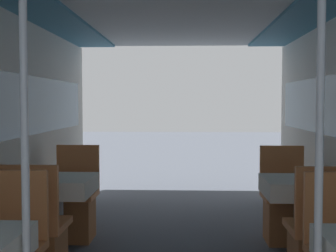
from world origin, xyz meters
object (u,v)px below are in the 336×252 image
chair_left_far_1 (74,210)px  dining_table_right_1 (300,191)px  support_pole_right_0 (319,168)px  chair_right_near_1 (319,250)px  dining_table_left_1 (58,190)px  chair_left_near_1 (36,247)px  support_pole_left_0 (25,166)px  chair_right_far_1 (285,212)px

chair_left_far_1 → dining_table_right_1: 2.18m
chair_left_far_1 → support_pole_right_0: 3.03m
chair_right_near_1 → dining_table_left_1: bearing=164.2°
chair_left_near_1 → chair_right_near_1: size_ratio=1.00×
chair_left_far_1 → chair_right_near_1: (2.07, -1.18, 0.00)m
chair_left_near_1 → chair_left_far_1: bearing=90.0°
chair_left_far_1 → chair_right_near_1: 2.38m
support_pole_left_0 → chair_left_near_1: size_ratio=2.29×
chair_right_near_1 → dining_table_right_1: bearing=90.0°
chair_left_far_1 → dining_table_right_1: size_ratio=1.29×
chair_left_near_1 → chair_right_near_1: (2.07, 0.00, 0.00)m
support_pole_right_0 → chair_left_far_1: bearing=126.2°
chair_left_far_1 → chair_right_far_1: same height
dining_table_right_1 → chair_right_near_1: size_ratio=0.78×
dining_table_left_1 → chair_left_far_1: size_ratio=0.78×
chair_left_far_1 → support_pole_right_0: size_ratio=0.44×
chair_right_near_1 → chair_right_far_1: size_ratio=1.00×
chair_left_far_1 → chair_right_far_1: bearing=-180.0°
dining_table_left_1 → dining_table_right_1: 2.07m
chair_left_near_1 → chair_right_far_1: size_ratio=1.00×
dining_table_right_1 → chair_right_far_1: bearing=90.0°
dining_table_left_1 → support_pole_right_0: size_ratio=0.34×
dining_table_left_1 → support_pole_right_0: support_pole_right_0 is taller
chair_left_near_1 → chair_left_far_1: size_ratio=1.00×
support_pole_left_0 → support_pole_right_0: 1.39m
chair_left_near_1 → chair_left_far_1: 1.18m
support_pole_left_0 → dining_table_left_1: 1.86m
chair_left_far_1 → chair_right_near_1: same height
chair_left_far_1 → chair_right_far_1: 2.07m
chair_left_far_1 → chair_right_near_1: bearing=150.4°
support_pole_right_0 → dining_table_right_1: size_ratio=2.95×
dining_table_left_1 → dining_table_right_1: (2.07, 0.00, 0.00)m
dining_table_left_1 → chair_right_far_1: (2.07, 0.59, -0.32)m
support_pole_left_0 → chair_right_far_1: bearing=53.8°
dining_table_left_1 → chair_right_near_1: size_ratio=0.78×
chair_left_near_1 → chair_left_far_1: same height
support_pole_right_0 → dining_table_right_1: support_pole_right_0 is taller
chair_left_near_1 → support_pole_right_0: size_ratio=0.44×
chair_left_far_1 → dining_table_right_1: (2.07, -0.59, 0.32)m
support_pole_left_0 → chair_right_far_1: (1.73, 2.36, -0.77)m
dining_table_left_1 → dining_table_right_1: size_ratio=1.00×
chair_left_far_1 → support_pole_left_0: bearing=98.2°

